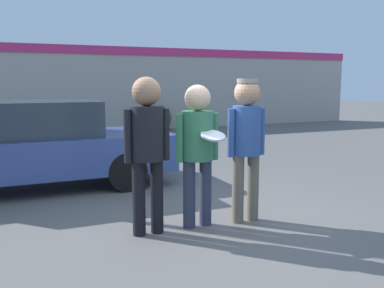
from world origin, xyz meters
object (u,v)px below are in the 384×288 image
Objects in this scene: person_right at (246,136)px; shrub at (159,118)px; person_left at (147,140)px; parked_car_near at (28,145)px; person_middle_with_frisbee at (198,142)px.

person_right is 1.94× the size of shrub.
person_left reaches higher than person_right.
shrub is at bearing 56.62° from parked_car_near.
person_middle_with_frisbee is at bearing -106.64° from shrub.
person_middle_with_frisbee is (0.64, 0.01, -0.06)m from person_left.
shrub is (3.69, 10.20, -0.65)m from person_left.
person_left is 1.96× the size of shrub.
person_left is at bearing -67.75° from parked_car_near.
shrub is (4.85, 7.36, -0.27)m from parked_car_near.
person_left reaches higher than shrub.
person_middle_with_frisbee is at bearing -57.48° from parked_car_near.
parked_car_near is (-1.16, 2.84, -0.38)m from person_left.
parked_car_near is 4.96× the size of shrub.
person_middle_with_frisbee reaches higher than shrub.
person_left is 1.05× the size of person_middle_with_frisbee.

